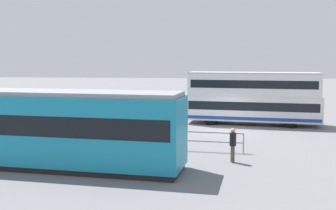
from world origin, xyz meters
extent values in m
plane|color=slate|center=(0.00, 0.00, 0.00)|extent=(160.00, 160.00, 0.00)
cube|color=white|center=(-2.17, -3.14, 1.29)|extent=(10.32, 3.96, 1.88)
cube|color=white|center=(-2.17, -3.14, 3.07)|extent=(10.01, 3.82, 1.68)
cube|color=black|center=(-2.17, -3.14, 1.51)|extent=(9.83, 3.92, 0.64)
cube|color=black|center=(-2.17, -3.14, 3.15)|extent=(9.52, 3.77, 0.60)
cube|color=#193FA5|center=(-2.17, -3.14, 0.60)|extent=(10.13, 3.97, 0.24)
cube|color=#B2B2B7|center=(-2.17, -3.14, 3.96)|extent=(10.01, 3.82, 0.10)
cylinder|color=black|center=(0.91, -3.60, 0.50)|extent=(1.35, 2.57, 1.00)
cylinder|color=black|center=(-4.91, -2.73, 0.50)|extent=(1.35, 2.57, 1.00)
cube|color=teal|center=(8.40, 10.49, 1.81)|extent=(12.33, 4.19, 3.12)
cube|color=black|center=(8.40, 10.49, 2.12)|extent=(11.85, 4.15, 0.90)
cube|color=gray|center=(8.40, 10.49, 3.47)|extent=(12.06, 3.94, 0.20)
cube|color=black|center=(8.40, 10.49, 0.12)|extent=(12.07, 4.02, 0.25)
cylinder|color=#4C3F2D|center=(5.57, 5.56, 0.43)|extent=(0.14, 0.14, 0.86)
cylinder|color=#4C3F2D|center=(5.72, 5.72, 0.43)|extent=(0.14, 0.14, 0.86)
cylinder|color=#335938|center=(5.64, 5.64, 1.19)|extent=(0.45, 0.45, 0.66)
sphere|color=beige|center=(5.64, 5.64, 1.64)|extent=(0.23, 0.23, 0.23)
cylinder|color=#4C3F2D|center=(0.07, 8.99, 0.41)|extent=(0.14, 0.14, 0.83)
cylinder|color=#4C3F2D|center=(0.11, 8.77, 0.41)|extent=(0.14, 0.14, 0.83)
cylinder|color=black|center=(0.09, 8.88, 1.14)|extent=(0.38, 0.38, 0.64)
sphere|color=tan|center=(0.09, 8.88, 1.58)|extent=(0.22, 0.22, 0.22)
cube|color=gray|center=(3.28, 6.34, 1.05)|extent=(7.80, 1.04, 0.06)
cube|color=gray|center=(3.28, 6.34, 0.55)|extent=(7.80, 1.04, 0.06)
cylinder|color=gray|center=(-0.61, 6.84, 0.53)|extent=(0.07, 0.07, 1.05)
cylinder|color=gray|center=(3.28, 6.34, 0.53)|extent=(0.07, 0.07, 1.05)
cylinder|color=gray|center=(7.18, 5.85, 0.53)|extent=(0.07, 0.07, 1.05)
cylinder|color=slate|center=(6.43, 7.34, 1.14)|extent=(0.10, 0.10, 2.29)
cube|color=white|center=(6.42, 7.38, 1.85)|extent=(1.13, 0.06, 0.67)
camera|label=1|loc=(1.42, 28.71, 5.02)|focal=43.99mm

